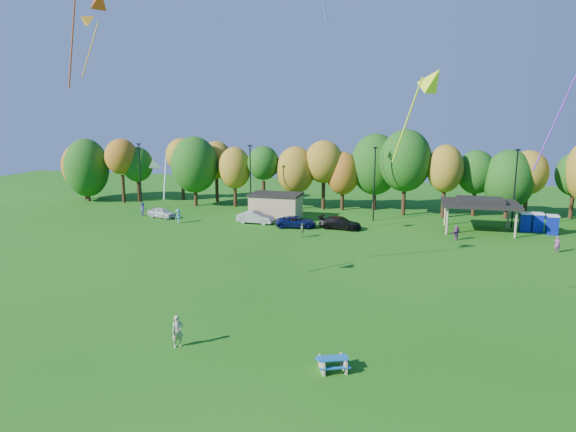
% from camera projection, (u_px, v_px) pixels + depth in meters
% --- Properties ---
extents(ground, '(160.00, 160.00, 0.00)m').
position_uv_depth(ground, '(261.00, 371.00, 26.21)').
color(ground, '#19600F').
rests_on(ground, ground).
extents(tree_line, '(93.57, 10.55, 11.15)m').
position_uv_depth(tree_line, '(356.00, 168.00, 68.55)').
color(tree_line, black).
rests_on(tree_line, ground).
extents(lamp_posts, '(64.50, 0.25, 9.09)m').
position_uv_depth(lamp_posts, '(374.00, 181.00, 62.77)').
color(lamp_posts, black).
rests_on(lamp_posts, ground).
extents(utility_building, '(6.30, 4.30, 3.25)m').
position_uv_depth(utility_building, '(276.00, 206.00, 64.44)').
color(utility_building, tan).
rests_on(utility_building, ground).
extents(pavilion, '(8.20, 6.20, 3.77)m').
position_uv_depth(pavilion, '(480.00, 203.00, 57.29)').
color(pavilion, tan).
rests_on(pavilion, ground).
extents(porta_potties, '(3.75, 2.10, 2.18)m').
position_uv_depth(porta_potties, '(538.00, 223.00, 57.00)').
color(porta_potties, '#0B1B99').
rests_on(porta_potties, ground).
extents(picnic_table, '(1.97, 1.83, 0.69)m').
position_uv_depth(picnic_table, '(333.00, 363.00, 26.27)').
color(picnic_table, tan).
rests_on(picnic_table, ground).
extents(kite_flyer, '(0.79, 0.78, 1.83)m').
position_uv_depth(kite_flyer, '(178.00, 331.00, 28.84)').
color(kite_flyer, tan).
rests_on(kite_flyer, ground).
extents(car_a, '(4.16, 2.55, 1.32)m').
position_uv_depth(car_a, '(162.00, 213.00, 65.31)').
color(car_a, silver).
rests_on(car_a, ground).
extents(car_b, '(4.58, 1.81, 1.48)m').
position_uv_depth(car_b, '(256.00, 217.00, 61.86)').
color(car_b, '#A7A6AC').
rests_on(car_b, ground).
extents(car_c, '(4.97, 2.84, 1.31)m').
position_uv_depth(car_c, '(296.00, 222.00, 59.68)').
color(car_c, '#0C154C').
rests_on(car_c, ground).
extents(car_d, '(5.11, 2.57, 1.42)m').
position_uv_depth(car_d, '(340.00, 223.00, 58.87)').
color(car_d, black).
rests_on(car_d, ground).
extents(far_person_0, '(1.04, 1.03, 1.69)m').
position_uv_depth(far_person_0, '(143.00, 209.00, 66.81)').
color(far_person_0, '#5752B5').
rests_on(far_person_0, ground).
extents(far_person_1, '(1.24, 1.43, 1.56)m').
position_uv_depth(far_person_1, '(456.00, 233.00, 53.62)').
color(far_person_1, '#973F8C').
rests_on(far_person_1, ground).
extents(far_person_2, '(0.61, 0.96, 1.53)m').
position_uv_depth(far_person_2, '(302.00, 230.00, 54.89)').
color(far_person_2, '#6D8350').
rests_on(far_person_2, ground).
extents(far_person_3, '(0.65, 0.51, 1.58)m').
position_uv_depth(far_person_3, '(557.00, 244.00, 48.81)').
color(far_person_3, '#994890').
rests_on(far_person_3, ground).
extents(far_person_4, '(0.74, 1.15, 1.69)m').
position_uv_depth(far_person_4, '(178.00, 216.00, 62.21)').
color(far_person_4, '#56A8BF').
rests_on(far_person_4, ground).
extents(kite_6, '(3.55, 2.46, 6.37)m').
position_uv_depth(kite_6, '(98.00, 1.00, 32.81)').
color(kite_6, '#E44414').
extents(kite_10, '(2.47, 2.79, 5.36)m').
position_uv_depth(kite_10, '(90.00, 20.00, 42.18)').
color(kite_10, '#FFAA1A').
extents(kite_11, '(3.32, 2.42, 5.59)m').
position_uv_depth(kite_11, '(432.00, 80.00, 28.62)').
color(kite_11, '#D7FF1A').
extents(kite_12, '(1.25, 2.17, 3.44)m').
position_uv_depth(kite_12, '(156.00, 162.00, 35.65)').
color(kite_12, silver).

